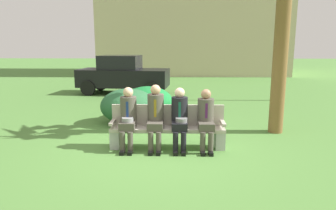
{
  "coord_description": "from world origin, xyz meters",
  "views": [
    {
      "loc": [
        0.32,
        -6.21,
        2.19
      ],
      "look_at": [
        0.14,
        0.5,
        0.85
      ],
      "focal_mm": 33.05,
      "sensor_mm": 36.0,
      "label": 1
    }
  ],
  "objects_px": {
    "shrub_mid_lawn": "(128,106)",
    "street_lamp": "(279,46)",
    "building_backdrop": "(192,13)",
    "seated_man_centerleft": "(155,114)",
    "seated_man_leftmost": "(128,115)",
    "shrub_near_bench": "(148,102)",
    "seated_man_centerright": "(180,116)",
    "seated_man_rightmost": "(206,116)",
    "parked_car_near": "(123,75)",
    "park_bench": "(168,127)"
  },
  "relations": [
    {
      "from": "seated_man_centerright",
      "to": "shrub_near_bench",
      "type": "distance_m",
      "value": 2.93
    },
    {
      "from": "park_bench",
      "to": "parked_car_near",
      "type": "bearing_deg",
      "value": 106.79
    },
    {
      "from": "seated_man_leftmost",
      "to": "shrub_near_bench",
      "type": "bearing_deg",
      "value": 86.8
    },
    {
      "from": "parked_car_near",
      "to": "street_lamp",
      "type": "distance_m",
      "value": 6.54
    },
    {
      "from": "seated_man_centerleft",
      "to": "building_backdrop",
      "type": "distance_m",
      "value": 18.05
    },
    {
      "from": "park_bench",
      "to": "parked_car_near",
      "type": "height_order",
      "value": "parked_car_near"
    },
    {
      "from": "parked_car_near",
      "to": "street_lamp",
      "type": "bearing_deg",
      "value": -14.0
    },
    {
      "from": "park_bench",
      "to": "building_backdrop",
      "type": "relative_size",
      "value": 0.18
    },
    {
      "from": "shrub_near_bench",
      "to": "parked_car_near",
      "type": "bearing_deg",
      "value": 108.24
    },
    {
      "from": "parked_car_near",
      "to": "park_bench",
      "type": "bearing_deg",
      "value": -73.21
    },
    {
      "from": "seated_man_leftmost",
      "to": "seated_man_rightmost",
      "type": "height_order",
      "value": "seated_man_leftmost"
    },
    {
      "from": "street_lamp",
      "to": "building_backdrop",
      "type": "bearing_deg",
      "value": 102.96
    },
    {
      "from": "seated_man_rightmost",
      "to": "shrub_near_bench",
      "type": "height_order",
      "value": "seated_man_rightmost"
    },
    {
      "from": "seated_man_leftmost",
      "to": "seated_man_centerleft",
      "type": "xyz_separation_m",
      "value": [
        0.57,
        0.01,
        0.03
      ]
    },
    {
      "from": "seated_man_rightmost",
      "to": "parked_car_near",
      "type": "height_order",
      "value": "parked_car_near"
    },
    {
      "from": "seated_man_centerright",
      "to": "shrub_near_bench",
      "type": "xyz_separation_m",
      "value": [
        -0.92,
        2.77,
        -0.25
      ]
    },
    {
      "from": "seated_man_leftmost",
      "to": "shrub_near_bench",
      "type": "height_order",
      "value": "seated_man_leftmost"
    },
    {
      "from": "seated_man_leftmost",
      "to": "seated_man_rightmost",
      "type": "distance_m",
      "value": 1.62
    },
    {
      "from": "street_lamp",
      "to": "seated_man_rightmost",
      "type": "bearing_deg",
      "value": -119.39
    },
    {
      "from": "seated_man_centerleft",
      "to": "seated_man_centerright",
      "type": "bearing_deg",
      "value": -1.31
    },
    {
      "from": "seated_man_centerleft",
      "to": "seated_man_rightmost",
      "type": "bearing_deg",
      "value": -0.48
    },
    {
      "from": "building_backdrop",
      "to": "seated_man_centerleft",
      "type": "bearing_deg",
      "value": -95.1
    },
    {
      "from": "seated_man_centerright",
      "to": "building_backdrop",
      "type": "xyz_separation_m",
      "value": [
        1.07,
        17.62,
        3.68
      ]
    },
    {
      "from": "shrub_near_bench",
      "to": "street_lamp",
      "type": "distance_m",
      "value": 5.83
    },
    {
      "from": "seated_man_centerleft",
      "to": "shrub_mid_lawn",
      "type": "height_order",
      "value": "seated_man_centerleft"
    },
    {
      "from": "seated_man_leftmost",
      "to": "seated_man_centerleft",
      "type": "relative_size",
      "value": 0.96
    },
    {
      "from": "shrub_mid_lawn",
      "to": "seated_man_rightmost",
      "type": "bearing_deg",
      "value": -47.81
    },
    {
      "from": "seated_man_centerleft",
      "to": "building_backdrop",
      "type": "bearing_deg",
      "value": 84.9
    },
    {
      "from": "seated_man_centerleft",
      "to": "shrub_mid_lawn",
      "type": "bearing_deg",
      "value": 112.82
    },
    {
      "from": "seated_man_centerright",
      "to": "shrub_mid_lawn",
      "type": "relative_size",
      "value": 0.84
    },
    {
      "from": "seated_man_centerleft",
      "to": "building_backdrop",
      "type": "xyz_separation_m",
      "value": [
        1.57,
        17.61,
        3.64
      ]
    },
    {
      "from": "seated_man_centerleft",
      "to": "parked_car_near",
      "type": "xyz_separation_m",
      "value": [
        -1.92,
        7.32,
        0.08
      ]
    },
    {
      "from": "shrub_mid_lawn",
      "to": "parked_car_near",
      "type": "xyz_separation_m",
      "value": [
        -1.02,
        5.18,
        0.35
      ]
    },
    {
      "from": "seated_man_centerright",
      "to": "shrub_near_bench",
      "type": "height_order",
      "value": "seated_man_centerright"
    },
    {
      "from": "shrub_mid_lawn",
      "to": "street_lamp",
      "type": "bearing_deg",
      "value": 34.88
    },
    {
      "from": "parked_car_near",
      "to": "seated_man_centerleft",
      "type": "bearing_deg",
      "value": -75.29
    },
    {
      "from": "seated_man_centerleft",
      "to": "building_backdrop",
      "type": "relative_size",
      "value": 0.1
    },
    {
      "from": "seated_man_centerright",
      "to": "seated_man_rightmost",
      "type": "xyz_separation_m",
      "value": [
        0.54,
        0.0,
        -0.01
      ]
    },
    {
      "from": "seated_man_rightmost",
      "to": "street_lamp",
      "type": "relative_size",
      "value": 0.37
    },
    {
      "from": "park_bench",
      "to": "building_backdrop",
      "type": "distance_m",
      "value": 17.98
    },
    {
      "from": "shrub_near_bench",
      "to": "building_backdrop",
      "type": "bearing_deg",
      "value": 82.37
    },
    {
      "from": "seated_man_centerleft",
      "to": "parked_car_near",
      "type": "height_order",
      "value": "parked_car_near"
    },
    {
      "from": "park_bench",
      "to": "parked_car_near",
      "type": "distance_m",
      "value": 7.52
    },
    {
      "from": "seated_man_centerright",
      "to": "seated_man_leftmost",
      "type": "bearing_deg",
      "value": 179.98
    },
    {
      "from": "shrub_mid_lawn",
      "to": "parked_car_near",
      "type": "distance_m",
      "value": 5.29
    },
    {
      "from": "park_bench",
      "to": "shrub_near_bench",
      "type": "bearing_deg",
      "value": 104.21
    },
    {
      "from": "street_lamp",
      "to": "building_backdrop",
      "type": "xyz_separation_m",
      "value": [
        -2.73,
        11.85,
        2.28
      ]
    },
    {
      "from": "seated_man_centerright",
      "to": "shrub_mid_lawn",
      "type": "height_order",
      "value": "seated_man_centerright"
    },
    {
      "from": "seated_man_leftmost",
      "to": "parked_car_near",
      "type": "xyz_separation_m",
      "value": [
        -1.35,
        7.33,
        0.12
      ]
    },
    {
      "from": "shrub_near_bench",
      "to": "seated_man_centerright",
      "type": "bearing_deg",
      "value": -71.61
    }
  ]
}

